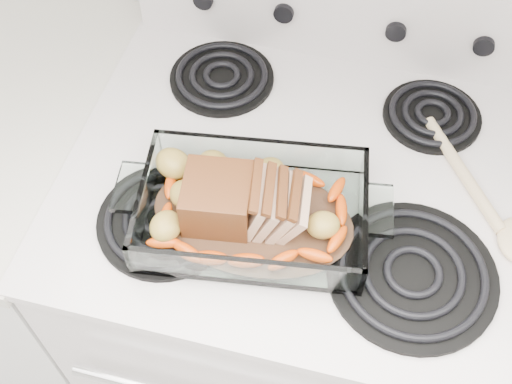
% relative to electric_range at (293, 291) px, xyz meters
% --- Properties ---
extents(electric_range, '(0.78, 0.70, 1.12)m').
position_rel_electric_range_xyz_m(electric_range, '(0.00, 0.00, 0.00)').
color(electric_range, silver).
rests_on(electric_range, ground).
extents(counter_left, '(0.58, 0.68, 0.93)m').
position_rel_electric_range_xyz_m(counter_left, '(-0.67, -0.00, -0.02)').
color(counter_left, white).
rests_on(counter_left, ground).
extents(baking_dish, '(0.34, 0.22, 0.07)m').
position_rel_electric_range_xyz_m(baking_dish, '(-0.06, -0.13, 0.48)').
color(baking_dish, silver).
rests_on(baking_dish, electric_range).
extents(pork_roast, '(0.19, 0.10, 0.08)m').
position_rel_electric_range_xyz_m(pork_roast, '(-0.08, -0.13, 0.51)').
color(pork_roast, '#5C2C12').
rests_on(pork_roast, baking_dish).
extents(roast_vegetables, '(0.35, 0.19, 0.04)m').
position_rel_electric_range_xyz_m(roast_vegetables, '(-0.06, -0.09, 0.49)').
color(roast_vegetables, '#D63E00').
rests_on(roast_vegetables, baking_dish).
extents(wooden_spoon, '(0.19, 0.25, 0.02)m').
position_rel_electric_range_xyz_m(wooden_spoon, '(0.30, -0.02, 0.46)').
color(wooden_spoon, beige).
rests_on(wooden_spoon, electric_range).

